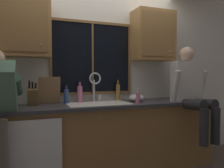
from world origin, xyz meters
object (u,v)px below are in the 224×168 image
bottle_tall_clear (118,92)px  bottle_amber_small (80,94)px  knife_block (33,97)px  mixing_bowl (137,98)px  soap_dispenser (138,98)px  person_sitting_on_counter (191,88)px  cutting_board (49,90)px  bottle_green_glass (66,96)px

bottle_tall_clear → bottle_amber_small: bearing=-177.9°
knife_block → mixing_bowl: size_ratio=1.50×
mixing_bowl → soap_dispenser: size_ratio=1.08×
person_sitting_on_counter → cutting_board: person_sitting_on_counter is taller
person_sitting_on_counter → knife_block: (-2.04, 0.36, -0.08)m
cutting_board → mixing_bowl: (1.15, -0.19, -0.12)m
mixing_bowl → bottle_green_glass: size_ratio=0.91×
bottle_tall_clear → bottle_amber_small: (-0.56, -0.02, -0.01)m
mixing_bowl → bottle_amber_small: size_ratio=0.76×
cutting_board → bottle_tall_clear: bearing=0.1°
person_sitting_on_counter → bottle_green_glass: size_ratio=5.36×
soap_dispenser → bottle_tall_clear: (-0.10, 0.41, 0.05)m
person_sitting_on_counter → mixing_bowl: 0.76m
knife_block → soap_dispenser: (1.26, -0.29, -0.03)m
person_sitting_on_counter → bottle_tall_clear: 1.02m
knife_block → bottle_amber_small: knife_block is taller
mixing_bowl → person_sitting_on_counter: bearing=-23.2°
person_sitting_on_counter → bottle_tall_clear: (-0.89, 0.49, -0.06)m
person_sitting_on_counter → soap_dispenser: (-0.78, 0.07, -0.11)m
knife_block → cutting_board: size_ratio=0.92×
knife_block → cutting_board: 0.25m
person_sitting_on_counter → mixing_bowl: bearing=156.8°
person_sitting_on_counter → cutting_board: (-1.84, 0.48, -0.01)m
bottle_amber_small → person_sitting_on_counter: bearing=-17.8°
bottle_green_glass → bottle_amber_small: bearing=9.6°
knife_block → bottle_tall_clear: 1.16m
cutting_board → bottle_green_glass: cutting_board is taller
bottle_green_glass → bottle_amber_small: size_ratio=0.84×
mixing_bowl → cutting_board: bearing=170.6°
cutting_board → bottle_amber_small: 0.39m
person_sitting_on_counter → bottle_amber_small: bearing=162.2°
knife_block → bottle_amber_small: (0.59, 0.10, 0.01)m
knife_block → cutting_board: bearing=31.0°
cutting_board → bottle_tall_clear: size_ratio=1.16×
soap_dispenser → bottle_tall_clear: size_ratio=0.66×
knife_block → bottle_green_glass: (0.41, 0.07, -0.01)m
person_sitting_on_counter → knife_block: 2.08m
soap_dispenser → bottle_green_glass: size_ratio=0.85×
knife_block → bottle_green_glass: knife_block is taller
cutting_board → bottle_tall_clear: cutting_board is taller
mixing_bowl → soap_dispenser: soap_dispenser is taller
bottle_amber_small → knife_block: bearing=-170.0°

